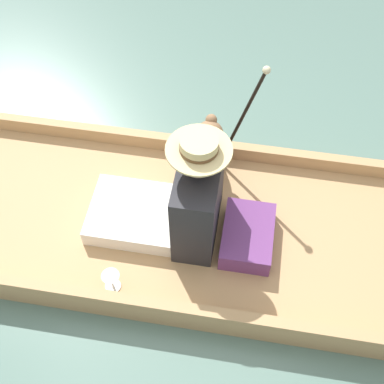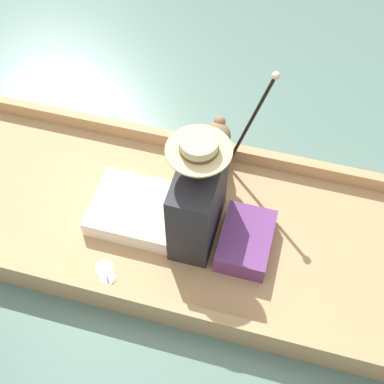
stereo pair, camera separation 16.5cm
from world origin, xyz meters
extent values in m
plane|color=slate|center=(0.00, 0.00, 0.00)|extent=(16.00, 16.00, 0.00)
cube|color=tan|center=(0.00, 0.00, 0.05)|extent=(1.17, 3.29, 0.10)
cube|color=tan|center=(-0.55, 0.00, 0.15)|extent=(0.06, 3.29, 0.10)
cube|color=tan|center=(0.55, 0.00, 0.15)|extent=(0.06, 3.29, 0.10)
cube|color=#6B3875|center=(-0.06, -0.45, 0.17)|extent=(0.40, 0.28, 0.13)
cube|color=white|center=(-0.02, 0.20, 0.16)|extent=(0.43, 0.51, 0.11)
cube|color=#232328|center=(-0.02, -0.16, 0.38)|extent=(0.47, 0.22, 0.55)
cube|color=beige|center=(-0.02, -0.05, 0.42)|extent=(0.04, 0.01, 0.30)
cube|color=white|center=(-0.15, -0.05, 0.44)|extent=(0.02, 0.01, 0.33)
cube|color=white|center=(0.11, -0.05, 0.44)|extent=(0.02, 0.01, 0.33)
sphere|color=tan|center=(-0.02, -0.16, 0.75)|extent=(0.20, 0.20, 0.20)
cylinder|color=#CCB77F|center=(-0.02, -0.16, 0.81)|extent=(0.32, 0.32, 0.01)
cylinder|color=#CCB77F|center=(-0.02, -0.16, 0.85)|extent=(0.19, 0.19, 0.07)
cylinder|color=brown|center=(-0.02, -0.16, 0.83)|extent=(0.19, 0.19, 0.02)
ellipsoid|color=#846042|center=(0.41, -0.16, 0.24)|extent=(0.19, 0.16, 0.28)
sphere|color=#846042|center=(0.41, -0.16, 0.44)|extent=(0.16, 0.16, 0.16)
sphere|color=brown|center=(0.41, -0.09, 0.43)|extent=(0.06, 0.06, 0.06)
sphere|color=#846042|center=(0.35, -0.16, 0.50)|extent=(0.07, 0.07, 0.07)
sphere|color=#846042|center=(0.46, -0.16, 0.50)|extent=(0.07, 0.07, 0.07)
cylinder|color=#846042|center=(0.31, -0.16, 0.29)|extent=(0.11, 0.07, 0.12)
cylinder|color=#846042|center=(0.51, -0.16, 0.29)|extent=(0.11, 0.07, 0.12)
sphere|color=#846042|center=(0.36, -0.12, 0.14)|extent=(0.08, 0.08, 0.08)
sphere|color=#846042|center=(0.46, -0.12, 0.14)|extent=(0.08, 0.08, 0.08)
cylinder|color=silver|center=(-0.45, 0.23, 0.11)|extent=(0.09, 0.09, 0.01)
cylinder|color=silver|center=(-0.45, 0.23, 0.15)|extent=(0.01, 0.01, 0.08)
cone|color=silver|center=(-0.45, 0.23, 0.21)|extent=(0.10, 0.10, 0.04)
cylinder|color=black|center=(0.48, -0.32, 0.50)|extent=(0.02, 0.23, 0.80)
sphere|color=beige|center=(0.48, -0.43, 0.90)|extent=(0.04, 0.04, 0.04)
camera|label=1|loc=(-1.62, -0.39, 2.74)|focal=50.00mm
camera|label=2|loc=(-1.58, -0.55, 2.74)|focal=50.00mm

